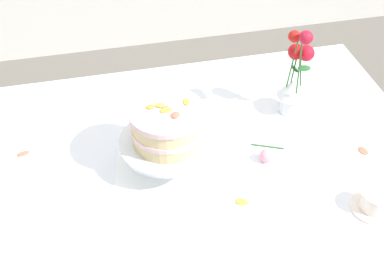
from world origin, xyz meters
name	(u,v)px	position (x,y,z in m)	size (l,w,h in m)	color
dining_table	(208,176)	(0.00, -0.02, 0.65)	(1.40, 1.00, 0.74)	white
linen_napkin	(169,163)	(-0.13, -0.02, 0.74)	(0.32, 0.32, 0.00)	white
cake_stand	(168,144)	(-0.13, -0.02, 0.82)	(0.29, 0.29, 0.10)	silver
layer_cake	(167,125)	(-0.13, -0.02, 0.90)	(0.22, 0.22, 0.12)	beige
flower_vase	(295,80)	(0.33, 0.14, 0.87)	(0.10, 0.11, 0.34)	silver
teacup	(375,202)	(0.40, -0.32, 0.77)	(0.13, 0.12, 0.06)	silver
fallen_rose	(266,155)	(0.17, -0.07, 0.76)	(0.10, 0.10, 0.04)	#2D6028
loose_petal_0	(242,202)	(0.05, -0.22, 0.74)	(0.04, 0.03, 0.01)	yellow
loose_petal_1	(363,151)	(0.48, -0.10, 0.74)	(0.04, 0.03, 0.00)	#E56B51
loose_petal_2	(23,154)	(-0.57, 0.12, 0.74)	(0.04, 0.02, 0.01)	#E56B51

